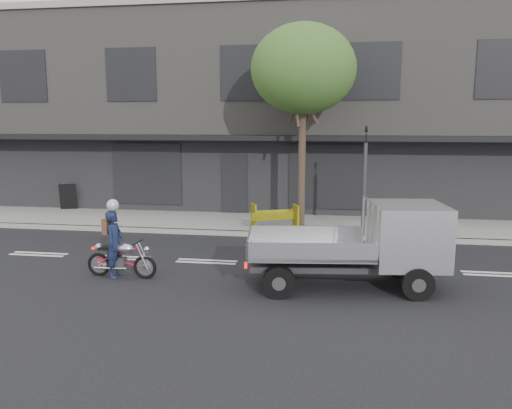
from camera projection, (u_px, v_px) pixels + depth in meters
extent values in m
plane|color=black|center=(207.00, 262.00, 13.12)|extent=(80.00, 80.00, 0.00)
cube|color=gray|center=(240.00, 223.00, 17.68)|extent=(32.00, 3.20, 0.15)
cube|color=gray|center=(231.00, 233.00, 16.12)|extent=(32.00, 0.20, 0.15)
cube|color=slate|center=(265.00, 113.00, 23.46)|extent=(26.00, 10.00, 8.00)
cylinder|color=#382B21|center=(302.00, 171.00, 16.54)|extent=(0.24, 0.24, 4.00)
ellipsoid|color=#345620|center=(303.00, 69.00, 16.00)|extent=(3.40, 3.40, 2.89)
cylinder|color=#2D2D30|center=(364.00, 191.00, 15.50)|extent=(0.12, 0.12, 3.00)
imported|color=black|center=(366.00, 134.00, 15.21)|extent=(0.08, 0.10, 0.50)
torus|color=black|center=(99.00, 264.00, 11.91)|extent=(0.57, 0.10, 0.57)
torus|color=black|center=(145.00, 267.00, 11.68)|extent=(0.57, 0.10, 0.57)
cube|color=#2D2D30|center=(120.00, 262.00, 11.79)|extent=(0.30, 0.21, 0.23)
ellipsoid|color=silver|center=(124.00, 248.00, 11.71)|extent=(0.47, 0.28, 0.23)
cube|color=black|center=(109.00, 248.00, 11.79)|extent=(0.46, 0.22, 0.07)
cylinder|color=black|center=(138.00, 242.00, 11.61)|extent=(0.05, 0.51, 0.03)
imported|color=#141C38|center=(115.00, 244.00, 11.73)|extent=(0.40, 0.60, 1.59)
cylinder|color=black|center=(279.00, 282.00, 10.39)|extent=(0.70, 0.33, 0.68)
cylinder|color=black|center=(278.00, 262.00, 11.89)|extent=(0.70, 0.33, 0.68)
cylinder|color=black|center=(417.00, 284.00, 10.29)|extent=(0.70, 0.33, 0.68)
cylinder|color=black|center=(399.00, 263.00, 11.78)|extent=(0.70, 0.33, 0.68)
cube|color=#2D2D30|center=(343.00, 265.00, 11.06)|extent=(4.19, 1.37, 0.13)
cube|color=silver|center=(408.00, 235.00, 10.89)|extent=(1.70, 1.77, 1.34)
cube|color=black|center=(408.00, 217.00, 10.83)|extent=(1.51, 1.66, 0.49)
cube|color=#B0B1B5|center=(309.00, 251.00, 11.03)|extent=(2.86, 2.04, 0.09)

